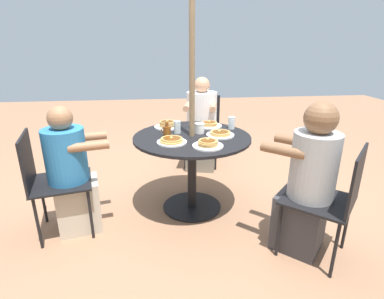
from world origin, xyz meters
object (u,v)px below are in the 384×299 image
(pancake_plate_c, at_px, (220,134))
(diner_south, at_px, (201,128))
(diner_east, at_px, (307,186))
(pancake_plate_e, at_px, (208,144))
(pancake_plate_d, at_px, (167,125))
(patio_chair_south, at_px, (202,125))
(patio_table, at_px, (192,152))
(pancake_plate_a, at_px, (172,141))
(diner_north, at_px, (72,176))
(syrup_bottle, at_px, (167,131))
(drinking_glass_a, at_px, (177,127))
(patio_chair_east, at_px, (332,196))
(pancake_plate_b, at_px, (209,125))
(patio_chair_north, at_px, (49,177))
(drinking_glass_b, at_px, (232,123))
(coffee_cup, at_px, (200,128))

(pancake_plate_c, bearing_deg, diner_south, -88.63)
(diner_east, distance_m, pancake_plate_e, 0.82)
(pancake_plate_d, bearing_deg, patio_chair_south, -118.76)
(patio_chair_south, height_order, diner_south, diner_south)
(patio_table, height_order, patio_chair_south, patio_chair_south)
(diner_east, bearing_deg, pancake_plate_a, 103.68)
(diner_north, relative_size, pancake_plate_a, 4.26)
(patio_table, relative_size, pancake_plate_e, 4.20)
(diner_south, xyz_separation_m, pancake_plate_c, (-0.02, 1.05, 0.24))
(diner_east, bearing_deg, pancake_plate_d, 86.58)
(patio_table, height_order, syrup_bottle, syrup_bottle)
(drinking_glass_a, bearing_deg, patio_chair_east, 137.83)
(pancake_plate_b, bearing_deg, pancake_plate_e, 79.53)
(patio_chair_north, distance_m, pancake_plate_e, 1.32)
(diner_south, height_order, drinking_glass_b, diner_south)
(diner_east, relative_size, patio_chair_south, 1.33)
(patio_chair_south, xyz_separation_m, drinking_glass_b, (-0.14, 1.00, 0.28))
(patio_chair_north, height_order, diner_south, diner_south)
(patio_chair_north, height_order, drinking_glass_a, patio_chair_north)
(diner_east, xyz_separation_m, patio_chair_south, (0.51, -1.91, -0.03))
(patio_chair_south, relative_size, coffee_cup, 9.38)
(patio_table, bearing_deg, diner_south, -102.77)
(patio_table, bearing_deg, syrup_bottle, -3.16)
(pancake_plate_d, height_order, pancake_plate_e, pancake_plate_d)
(pancake_plate_e, relative_size, drinking_glass_a, 2.20)
(patio_chair_north, height_order, drinking_glass_b, patio_chair_north)
(pancake_plate_b, xyz_separation_m, drinking_glass_a, (0.34, 0.20, 0.04))
(pancake_plate_c, xyz_separation_m, coffee_cup, (0.18, -0.11, 0.03))
(coffee_cup, relative_size, drinking_glass_a, 0.81)
(patio_table, height_order, diner_east, diner_east)
(diner_north, xyz_separation_m, diner_south, (-1.26, -1.26, 0.02))
(patio_chair_north, relative_size, patio_chair_south, 1.00)
(pancake_plate_e, height_order, drinking_glass_a, drinking_glass_a)
(diner_east, distance_m, coffee_cup, 1.08)
(pancake_plate_a, relative_size, drinking_glass_b, 2.14)
(patio_chair_south, bearing_deg, syrup_bottle, 79.98)
(pancake_plate_a, xyz_separation_m, pancake_plate_c, (-0.45, -0.16, -0.00))
(pancake_plate_c, distance_m, coffee_cup, 0.21)
(diner_east, height_order, pancake_plate_a, diner_east)
(diner_south, relative_size, drinking_glass_b, 9.62)
(diner_north, relative_size, pancake_plate_e, 4.26)
(diner_south, distance_m, syrup_bottle, 1.14)
(diner_east, distance_m, pancake_plate_b, 1.18)
(pancake_plate_c, bearing_deg, diner_east, 127.01)
(diner_east, bearing_deg, patio_chair_east, -90.00)
(pancake_plate_e, xyz_separation_m, drinking_glass_a, (0.22, -0.41, 0.04))
(patio_chair_east, height_order, syrup_bottle, patio_chair_east)
(patio_chair_east, xyz_separation_m, coffee_cup, (0.83, -0.91, 0.27))
(coffee_cup, bearing_deg, drinking_glass_a, -6.26)
(patio_chair_east, bearing_deg, patio_chair_south, 59.86)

